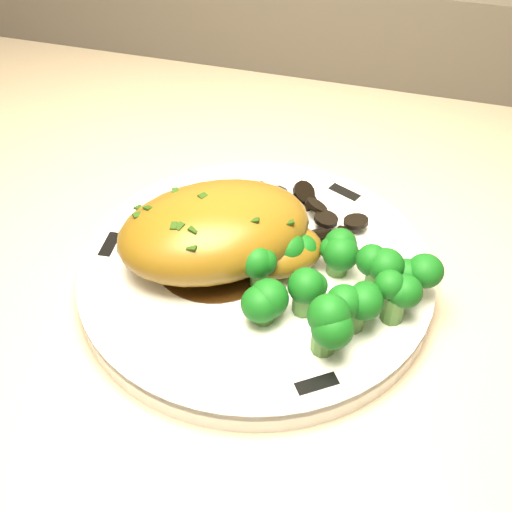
# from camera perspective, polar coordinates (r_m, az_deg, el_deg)

# --- Properties ---
(plate) EXTENTS (0.39, 0.39, 0.02)m
(plate) POSITION_cam_1_polar(r_m,az_deg,el_deg) (0.56, 0.00, -1.51)
(plate) COLOR white
(plate) RESTS_ON counter
(rim_accent_0) EXTENTS (0.03, 0.02, 0.00)m
(rim_accent_0) POSITION_cam_1_polar(r_m,az_deg,el_deg) (0.63, 7.87, 5.61)
(rim_accent_0) COLOR black
(rim_accent_0) RESTS_ON plate
(rim_accent_1) EXTENTS (0.01, 0.03, 0.00)m
(rim_accent_1) POSITION_cam_1_polar(r_m,az_deg,el_deg) (0.58, -12.86, 1.00)
(rim_accent_1) COLOR black
(rim_accent_1) RESTS_ON plate
(rim_accent_2) EXTENTS (0.03, 0.03, 0.00)m
(rim_accent_2) POSITION_cam_1_polar(r_m,az_deg,el_deg) (0.47, 5.42, -11.27)
(rim_accent_2) COLOR black
(rim_accent_2) RESTS_ON plate
(gravy_pool) EXTENTS (0.11, 0.11, 0.00)m
(gravy_pool) POSITION_cam_1_polar(r_m,az_deg,el_deg) (0.56, -3.56, -0.19)
(gravy_pool) COLOR #311A08
(gravy_pool) RESTS_ON plate
(chicken_breast) EXTENTS (0.20, 0.18, 0.06)m
(chicken_breast) POSITION_cam_1_polar(r_m,az_deg,el_deg) (0.54, -3.04, 2.06)
(chicken_breast) COLOR brown
(chicken_breast) RESTS_ON plate
(mushroom_pile) EXTENTS (0.10, 0.08, 0.03)m
(mushroom_pile) POSITION_cam_1_polar(r_m,az_deg,el_deg) (0.58, 4.48, 2.75)
(mushroom_pile) COLOR black
(mushroom_pile) RESTS_ON plate
(broccoli_florets) EXTENTS (0.15, 0.11, 0.04)m
(broccoli_florets) POSITION_cam_1_polar(r_m,az_deg,el_deg) (0.51, 6.82, -2.44)
(broccoli_florets) COLOR #467531
(broccoli_florets) RESTS_ON plate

